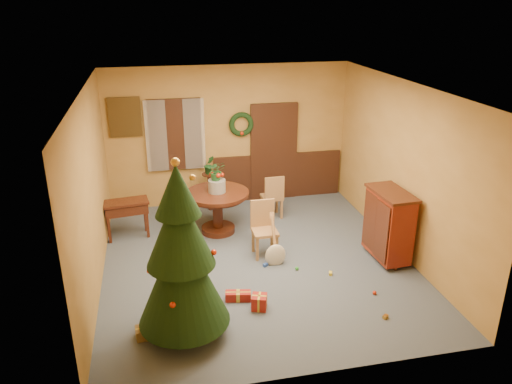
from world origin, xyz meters
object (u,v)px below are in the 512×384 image
object	(u,v)px
writing_desk	(126,210)
chair_near	(264,226)
christmas_tree	(181,256)
sideboard	(389,224)
dining_table	(217,204)

from	to	relation	value
writing_desk	chair_near	bearing A→B (deg)	-26.32
writing_desk	christmas_tree	bearing A→B (deg)	-75.47
chair_near	sideboard	size ratio (longest dim) A/B	0.78
dining_table	sideboard	bearing A→B (deg)	-31.81
chair_near	sideboard	world-z (taller)	sideboard
chair_near	sideboard	xyz separation A→B (m)	(1.97, -0.63, 0.14)
writing_desk	sideboard	distance (m)	4.62
chair_near	christmas_tree	distance (m)	2.54
dining_table	christmas_tree	bearing A→B (deg)	-106.09
chair_near	christmas_tree	bearing A→B (deg)	-127.65
chair_near	christmas_tree	size ratio (longest dim) A/B	0.39
sideboard	dining_table	bearing A→B (deg)	148.19
christmas_tree	sideboard	distance (m)	3.75
dining_table	writing_desk	size ratio (longest dim) A/B	1.39
christmas_tree	writing_desk	bearing A→B (deg)	104.53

